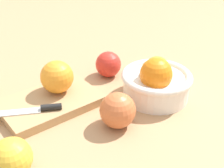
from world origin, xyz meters
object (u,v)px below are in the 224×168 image
Objects in this scene: bowl at (156,81)px; cutting_board at (50,103)px; orange_on_board at (57,77)px; knife at (36,109)px; apple_mid_left at (108,64)px; apple_back_right at (118,110)px; apple_back_right_2 at (12,158)px.

bowl is 0.25m from cutting_board.
orange_on_board is (-0.04, -0.01, 0.05)m from cutting_board.
orange_on_board is 0.10m from knife.
orange_on_board is at bearing -2.53° from apple_mid_left.
apple_back_right is at bearing 3.27° from bowl.
orange_on_board reaches higher than knife.
apple_back_right is (0.14, 0.01, -0.01)m from bowl.
orange_on_board is 0.17m from apple_mid_left.
knife is at bearing -53.20° from apple_back_right.
cutting_board is 1.66× the size of knife.
apple_back_right is at bearing 126.80° from knife.
orange_on_board is 0.58× the size of knife.
orange_on_board is (0.17, -0.16, 0.01)m from bowl.
apple_back_right_2 is at bearing -9.92° from apple_back_right.
bowl is at bearing 175.19° from apple_back_right_2.
apple_back_right is (-0.11, 0.14, 0.01)m from knife.
orange_on_board is at bearing -44.77° from bowl.
knife is 0.16m from apple_back_right_2.
bowl is 2.20× the size of apple_back_right.
orange_on_board reaches higher than cutting_board.
apple_back_right is (-0.06, 0.16, 0.03)m from cutting_board.
bowl reaches higher than apple_back_right.
apple_back_right is at bearing 109.62° from cutting_board.
apple_back_right_2 reaches higher than knife.
apple_back_right is at bearing 49.37° from apple_mid_left.
apple_mid_left is at bearing -174.65° from knife.
orange_on_board is 1.08× the size of apple_back_right_2.
knife is at bearing 5.35° from apple_mid_left.
cutting_board is 3.09× the size of apple_back_right_2.
apple_mid_left is (-0.16, 0.01, -0.03)m from orange_on_board.
knife is 1.75× the size of apple_back_right.
cutting_board is 3.21× the size of apple_mid_left.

